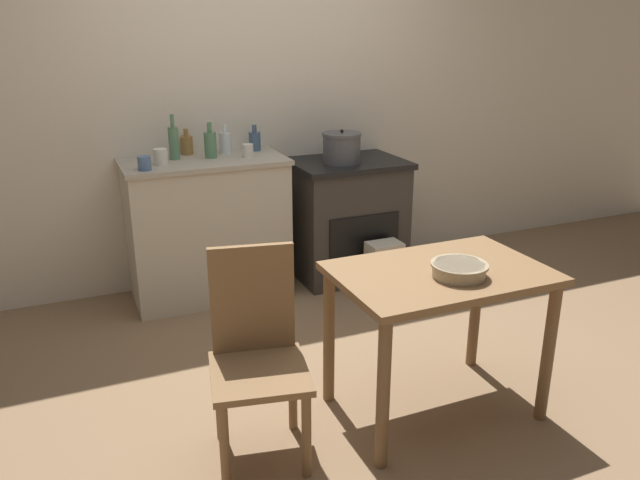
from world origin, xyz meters
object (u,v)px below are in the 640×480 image
object	(u,v)px
stock_pot	(342,148)
bottle_left	(187,145)
cup_right	(144,163)
bottle_center	(210,144)
work_table	(439,295)
bottle_center_left	(174,142)
flour_sack	(384,268)
bottle_far_left	(225,142)
bottle_mid_left	(255,141)
stove	(346,218)
mixing_bowl_large	(459,269)
cup_mid_right	(248,151)
chair	(257,351)
cup_center_right	(161,157)

from	to	relation	value
stock_pot	bottle_left	size ratio (longest dim) A/B	1.60
bottle_left	cup_right	bearing A→B (deg)	-131.70
bottle_left	bottle_center	world-z (taller)	bottle_center
bottle_left	bottle_center	distance (m)	0.21
cup_right	work_table	bearing A→B (deg)	-56.54
bottle_center_left	cup_right	world-z (taller)	bottle_center_left
stock_pot	flour_sack	bearing A→B (deg)	-67.39
bottle_far_left	bottle_mid_left	world-z (taller)	bottle_far_left
flour_sack	bottle_center_left	xyz separation A→B (m)	(-1.27, 0.52, 0.87)
stove	mixing_bowl_large	size ratio (longest dim) A/B	3.42
stove	flour_sack	xyz separation A→B (m)	(0.09, -0.43, -0.25)
stock_pot	mixing_bowl_large	bearing A→B (deg)	-98.46
cup_right	bottle_center_left	bearing A→B (deg)	47.20
bottle_center	cup_right	world-z (taller)	bottle_center
cup_mid_right	stove	bearing A→B (deg)	2.06
chair	cup_center_right	distance (m)	1.72
bottle_mid_left	bottle_center	bearing A→B (deg)	-160.15
chair	cup_mid_right	xyz separation A→B (m)	(0.48, 1.64, 0.52)
stove	bottle_left	size ratio (longest dim) A/B	5.05
cup_center_right	bottle_center_left	bearing A→B (deg)	49.80
stove	flour_sack	size ratio (longest dim) A/B	2.34
work_table	mixing_bowl_large	size ratio (longest dim) A/B	3.81
bottle_left	work_table	bearing A→B (deg)	-69.91
stock_pot	bottle_mid_left	bearing A→B (deg)	157.56
stock_pot	bottle_center_left	xyz separation A→B (m)	(-1.11, 0.15, 0.09)
bottle_center	cup_center_right	size ratio (longest dim) A/B	2.31
bottle_mid_left	cup_right	bearing A→B (deg)	-157.78
mixing_bowl_large	bottle_left	bearing A→B (deg)	109.92
cup_center_right	bottle_mid_left	bearing A→B (deg)	17.32
bottle_center	cup_right	size ratio (longest dim) A/B	2.76
bottle_center_left	cup_center_right	bearing A→B (deg)	-130.20
stove	chair	size ratio (longest dim) A/B	0.95
mixing_bowl_large	bottle_far_left	distance (m)	2.06
mixing_bowl_large	bottle_center_left	size ratio (longest dim) A/B	0.87
bottle_far_left	cup_mid_right	distance (m)	0.21
stock_pot	mixing_bowl_large	distance (m)	1.81
chair	stove	bearing A→B (deg)	65.07
chair	mixing_bowl_large	xyz separation A→B (m)	(0.88, -0.16, 0.29)
bottle_mid_left	cup_center_right	bearing A→B (deg)	-162.68
stock_pot	cup_mid_right	size ratio (longest dim) A/B	3.17
mixing_bowl_large	cup_center_right	size ratio (longest dim) A/B	2.51
stove	bottle_mid_left	world-z (taller)	bottle_mid_left
work_table	bottle_center_left	xyz separation A→B (m)	(-0.82, 1.83, 0.45)
cup_mid_right	cup_right	size ratio (longest dim) A/B	1.02
flour_sack	stock_pot	distance (m)	0.88
stove	chair	distance (m)	2.06
mixing_bowl_large	cup_mid_right	world-z (taller)	cup_mid_right
cup_right	stock_pot	bearing A→B (deg)	4.00
work_table	bottle_left	world-z (taller)	bottle_left
bottle_left	cup_mid_right	xyz separation A→B (m)	(0.35, -0.25, -0.02)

